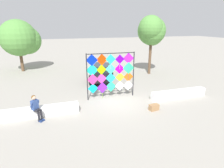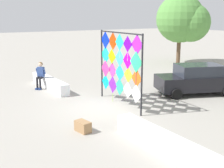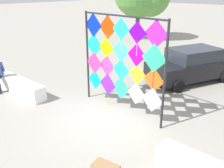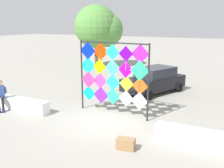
{
  "view_description": "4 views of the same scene",
  "coord_description": "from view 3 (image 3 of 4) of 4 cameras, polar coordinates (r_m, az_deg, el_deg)",
  "views": [
    {
      "loc": [
        -3.63,
        -10.79,
        4.93
      ],
      "look_at": [
        -0.17,
        0.05,
        1.27
      ],
      "focal_mm": 29.76,
      "sensor_mm": 36.0,
      "label": 1
    },
    {
      "loc": [
        10.22,
        -5.98,
        3.81
      ],
      "look_at": [
        0.11,
        0.44,
        1.01
      ],
      "focal_mm": 46.99,
      "sensor_mm": 36.0,
      "label": 2
    },
    {
      "loc": [
        4.87,
        -5.01,
        3.91
      ],
      "look_at": [
        0.21,
        0.23,
        1.2
      ],
      "focal_mm": 40.15,
      "sensor_mm": 36.0,
      "label": 3
    },
    {
      "loc": [
        4.97,
        -8.85,
        3.97
      ],
      "look_at": [
        0.34,
        0.19,
        1.55
      ],
      "focal_mm": 41.86,
      "sensor_mm": 36.0,
      "label": 4
    }
  ],
  "objects": [
    {
      "name": "ground",
      "position": [
        8.01,
        -2.26,
        -8.11
      ],
      "size": [
        120.0,
        120.0,
        0.0
      ],
      "primitive_type": "plane",
      "color": "#9E998E"
    },
    {
      "name": "parked_car",
      "position": [
        11.5,
        17.62,
        4.18
      ],
      "size": [
        2.98,
        4.14,
        1.48
      ],
      "color": "black",
      "rests_on": "ground"
    },
    {
      "name": "kite_display_rack",
      "position": [
        7.92,
        2.02,
        5.95
      ],
      "size": [
        3.36,
        0.23,
        3.19
      ],
      "color": "#232328",
      "rests_on": "ground"
    },
    {
      "name": "plaza_ledge_left",
      "position": [
        11.02,
        -21.86,
        0.34
      ],
      "size": [
        4.16,
        0.5,
        0.57
      ],
      "primitive_type": "cube",
      "color": "white",
      "rests_on": "ground"
    }
  ]
}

